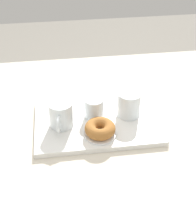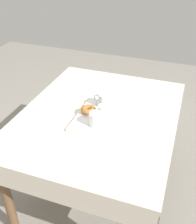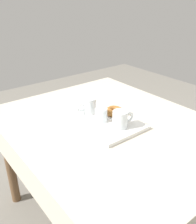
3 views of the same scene
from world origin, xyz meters
TOP-DOWN VIEW (x-y plane):
  - ground_plane at (0.00, 0.00)m, footprint 6.00×6.00m
  - dining_table at (0.00, 0.00)m, footprint 1.35×1.08m
  - serving_tray at (-0.04, -0.02)m, footprint 0.45×0.30m
  - tea_mug_left at (0.08, -0.01)m, footprint 0.08×0.13m
  - tea_mug_right at (-0.16, -0.04)m, footprint 0.08×0.13m
  - water_glass_near at (-0.04, -0.04)m, footprint 0.07×0.07m
  - donut_plate_left at (-0.04, 0.06)m, footprint 0.11×0.11m
  - sugar_donut_left at (-0.04, 0.06)m, footprint 0.11×0.11m

SIDE VIEW (x-z plane):
  - ground_plane at x=0.00m, z-range 0.00..0.00m
  - dining_table at x=0.00m, z-range 0.29..1.06m
  - serving_tray at x=-0.04m, z-range 0.77..0.79m
  - donut_plate_left at x=-0.04m, z-range 0.79..0.80m
  - sugar_donut_left at x=-0.04m, z-range 0.80..0.84m
  - water_glass_near at x=-0.04m, z-range 0.79..0.87m
  - tea_mug_left at x=0.08m, z-range 0.79..0.89m
  - tea_mug_right at x=-0.16m, z-range 0.79..0.89m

